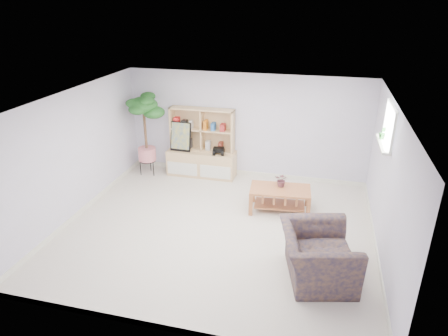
% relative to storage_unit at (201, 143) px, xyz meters
% --- Properties ---
extents(floor, '(5.50, 5.00, 0.01)m').
position_rel_storage_unit_xyz_m(floor, '(0.99, -2.24, -0.80)').
color(floor, silver).
rests_on(floor, ground).
extents(ceiling, '(5.50, 5.00, 0.01)m').
position_rel_storage_unit_xyz_m(ceiling, '(0.99, -2.24, 1.60)').
color(ceiling, white).
rests_on(ceiling, walls).
extents(walls, '(5.51, 5.01, 2.40)m').
position_rel_storage_unit_xyz_m(walls, '(0.99, -2.24, 0.40)').
color(walls, silver).
rests_on(walls, floor).
extents(baseboard, '(5.50, 5.00, 0.10)m').
position_rel_storage_unit_xyz_m(baseboard, '(0.99, -2.24, -0.75)').
color(baseboard, white).
rests_on(baseboard, floor).
extents(window, '(0.10, 0.98, 0.68)m').
position_rel_storage_unit_xyz_m(window, '(3.72, -1.64, 1.20)').
color(window, silver).
rests_on(window, walls).
extents(window_sill, '(0.14, 1.00, 0.04)m').
position_rel_storage_unit_xyz_m(window_sill, '(3.66, -1.64, 0.88)').
color(window_sill, white).
rests_on(window_sill, walls).
extents(storage_unit, '(1.59, 0.54, 1.59)m').
position_rel_storage_unit_xyz_m(storage_unit, '(0.00, 0.00, 0.00)').
color(storage_unit, tan).
rests_on(storage_unit, floor).
extents(poster, '(0.50, 0.14, 0.68)m').
position_rel_storage_unit_xyz_m(poster, '(-0.47, -0.07, 0.14)').
color(poster, yellow).
rests_on(poster, storage_unit).
extents(toy_truck, '(0.38, 0.29, 0.19)m').
position_rel_storage_unit_xyz_m(toy_truck, '(0.44, -0.10, -0.11)').
color(toy_truck, black).
rests_on(toy_truck, storage_unit).
extents(coffee_table, '(1.21, 0.73, 0.48)m').
position_rel_storage_unit_xyz_m(coffee_table, '(1.99, -1.27, -0.56)').
color(coffee_table, '#A96132').
rests_on(coffee_table, floor).
extents(table_plant, '(0.29, 0.27, 0.28)m').
position_rel_storage_unit_xyz_m(table_plant, '(2.00, -1.17, -0.18)').
color(table_plant, '#12491A').
rests_on(table_plant, coffee_table).
extents(floor_tree, '(0.94, 0.94, 1.94)m').
position_rel_storage_unit_xyz_m(floor_tree, '(-1.26, -0.26, 0.17)').
color(floor_tree, '#1D561F').
rests_on(floor_tree, floor).
extents(armchair, '(1.29, 1.40, 0.88)m').
position_rel_storage_unit_xyz_m(armchair, '(2.77, -3.18, -0.36)').
color(armchair, '#10183A').
rests_on(armchair, floor).
extents(sill_plant, '(0.14, 0.12, 0.22)m').
position_rel_storage_unit_xyz_m(sill_plant, '(3.66, -1.45, 1.01)').
color(sill_plant, '#1D561F').
rests_on(sill_plant, window_sill).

